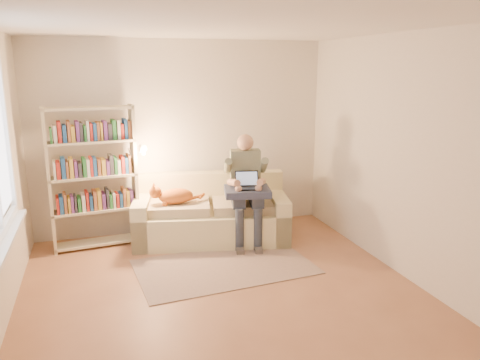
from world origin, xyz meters
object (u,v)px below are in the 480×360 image
object	(u,v)px
sofa	(211,217)
laptop	(246,184)
cat	(173,196)
bookshelf	(93,171)
person	(246,183)

from	to	relation	value
sofa	laptop	xyz separation A→B (m)	(0.36, -0.35, 0.51)
cat	bookshelf	xyz separation A→B (m)	(-0.96, 0.20, 0.35)
cat	person	bearing A→B (deg)	-1.52
laptop	person	bearing A→B (deg)	80.71
cat	bookshelf	world-z (taller)	bookshelf
person	bookshelf	distance (m)	1.92
laptop	bookshelf	world-z (taller)	bookshelf
sofa	cat	distance (m)	0.60
sofa	bookshelf	distance (m)	1.62
person	bookshelf	world-z (taller)	bookshelf
sofa	person	bearing A→B (deg)	-18.61
person	laptop	size ratio (longest dim) A/B	4.11
person	sofa	bearing A→B (deg)	161.39
sofa	laptop	world-z (taller)	laptop
person	cat	distance (m)	0.94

